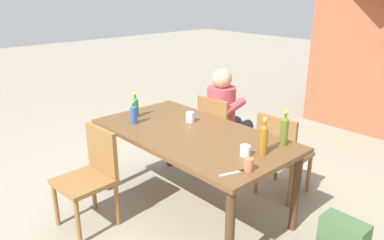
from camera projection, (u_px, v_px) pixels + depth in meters
The scene contains 14 objects.
ground_plane at pixel (192, 207), 3.62m from camera, with size 24.00×24.00×0.00m, color gray.
dining_table at pixel (192, 141), 3.39m from camera, with size 1.86×0.99×0.77m.
chair_far_left at pixel (219, 129), 4.25m from camera, with size 0.47×0.47×0.87m.
chair_near_left at pixel (92, 172), 3.25m from camera, with size 0.46×0.46×0.87m.
chair_far_right at pixel (281, 151), 3.67m from camera, with size 0.47×0.47×0.87m.
person_in_white_shirt at pixel (226, 113), 4.27m from camera, with size 0.47×0.61×1.18m.
bottle_green at pixel (135, 107), 3.75m from camera, with size 0.06×0.06×0.25m.
bottle_blue at pixel (134, 114), 3.56m from camera, with size 0.06×0.06×0.23m.
bottle_olive at pixel (284, 130), 3.07m from camera, with size 0.06×0.06×0.30m.
bottle_amber at pixel (264, 138), 2.89m from camera, with size 0.06×0.06×0.30m.
cup_terracotta at pixel (249, 165), 2.65m from camera, with size 0.07×0.07×0.09m, color #BC6B47.
cup_glass at pixel (190, 117), 3.62m from camera, with size 0.08×0.08×0.10m, color silver.
cup_white at pixel (245, 151), 2.89m from camera, with size 0.08×0.08×0.08m, color white.
table_knife at pixel (237, 172), 2.64m from camera, with size 0.10×0.23×0.01m.
Camera 1 is at (2.31, -2.12, 2.00)m, focal length 34.99 mm.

